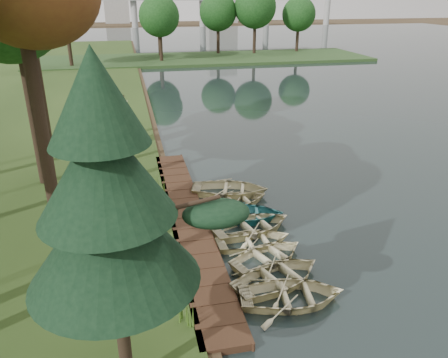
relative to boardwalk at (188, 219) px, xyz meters
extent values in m
plane|color=#3D2F1D|center=(1.60, 0.00, -0.15)|extent=(300.00, 300.00, 0.00)
cube|color=#382316|center=(0.00, 0.00, 0.00)|extent=(1.60, 16.00, 0.30)
cube|color=#29461F|center=(9.60, 50.00, 0.08)|extent=(50.00, 14.00, 0.45)
cylinder|color=black|center=(-13.73, 50.00, 2.70)|extent=(0.50, 0.50, 4.80)
sphere|color=#1A4818|center=(-13.73, 50.00, 6.30)|extent=(5.60, 5.60, 5.60)
cylinder|color=black|center=(-7.07, 50.00, 2.70)|extent=(0.50, 0.50, 4.80)
sphere|color=#1A4818|center=(-7.07, 50.00, 6.30)|extent=(5.60, 5.60, 5.60)
cylinder|color=black|center=(-0.40, 50.00, 2.70)|extent=(0.50, 0.50, 4.80)
sphere|color=#1A4818|center=(-0.40, 50.00, 6.30)|extent=(5.60, 5.60, 5.60)
cylinder|color=black|center=(6.27, 50.00, 2.70)|extent=(0.50, 0.50, 4.80)
sphere|color=#1A4818|center=(6.27, 50.00, 6.30)|extent=(5.60, 5.60, 5.60)
cylinder|color=black|center=(12.93, 50.00, 2.70)|extent=(0.50, 0.50, 4.80)
sphere|color=#1A4818|center=(12.93, 50.00, 6.30)|extent=(5.60, 5.60, 5.60)
cylinder|color=black|center=(19.60, 50.00, 2.70)|extent=(0.50, 0.50, 4.80)
sphere|color=#1A4818|center=(19.60, 50.00, 6.30)|extent=(5.60, 5.60, 5.60)
cylinder|color=black|center=(26.27, 50.00, 2.70)|extent=(0.50, 0.50, 4.80)
sphere|color=#1A4818|center=(26.27, 50.00, 6.30)|extent=(5.60, 5.60, 5.60)
cylinder|color=#A5A5A0|center=(-18.40, 120.00, 3.85)|extent=(1.80, 1.80, 8.00)
cylinder|color=#A5A5A0|center=(1.60, 120.00, 3.85)|extent=(1.80, 1.80, 8.00)
cylinder|color=#A5A5A0|center=(21.60, 120.00, 3.85)|extent=(1.80, 1.80, 8.00)
cylinder|color=#A5A5A0|center=(41.60, 120.00, 3.85)|extent=(1.80, 1.80, 8.00)
cylinder|color=#A5A5A0|center=(61.60, 120.00, 3.85)|extent=(1.80, 1.80, 8.00)
cube|color=#A5A5A0|center=(-3.40, 145.00, 5.85)|extent=(8.00, 8.00, 12.00)
imported|color=beige|center=(2.56, -6.24, 0.26)|extent=(3.78, 2.91, 0.73)
imported|color=beige|center=(2.47, -5.19, 0.26)|extent=(4.12, 3.52, 0.72)
imported|color=beige|center=(2.54, -3.81, 0.22)|extent=(3.72, 3.23, 0.64)
imported|color=beige|center=(2.31, -2.58, 0.22)|extent=(3.16, 2.32, 0.63)
imported|color=beige|center=(2.57, -1.50, 0.27)|extent=(4.08, 3.34, 0.74)
imported|color=teal|center=(2.50, -0.39, 0.27)|extent=(4.05, 3.30, 0.74)
imported|color=beige|center=(2.48, 1.12, 0.23)|extent=(3.53, 2.78, 0.66)
imported|color=beige|center=(2.48, 2.31, 0.30)|extent=(4.47, 3.74, 0.79)
imported|color=beige|center=(-2.73, 10.57, 0.49)|extent=(3.98, 3.77, 0.67)
cylinder|color=black|center=(-5.01, -2.25, 5.08)|extent=(0.44, 0.44, 9.86)
cylinder|color=black|center=(-6.81, 5.44, 4.53)|extent=(0.42, 0.42, 8.76)
ellipsoid|color=#1A4818|center=(-6.81, 5.44, 8.91)|extent=(4.92, 4.92, 4.18)
cylinder|color=black|center=(-7.14, 10.25, 6.02)|extent=(0.47, 0.47, 11.74)
cylinder|color=black|center=(-2.73, -8.64, 2.03)|extent=(0.32, 0.32, 3.75)
cone|color=black|center=(-2.73, -8.64, 4.66)|extent=(3.80, 3.80, 2.60)
cone|color=black|center=(-2.73, -8.64, 6.09)|extent=(2.90, 2.90, 2.25)
cone|color=black|center=(-2.73, -8.64, 7.51)|extent=(2.00, 2.00, 1.90)
cone|color=#3F661E|center=(-1.00, -6.69, 0.61)|extent=(0.60, 0.60, 0.92)
cone|color=#3F661E|center=(-1.00, 2.58, 0.63)|extent=(0.60, 0.60, 0.96)
cone|color=#3F661E|center=(-2.51, 2.47, 0.67)|extent=(0.60, 0.60, 1.04)
cone|color=#3F661E|center=(-2.39, 9.12, 0.64)|extent=(0.60, 0.60, 0.97)
camera|label=1|loc=(-2.12, -17.11, 9.30)|focal=35.00mm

